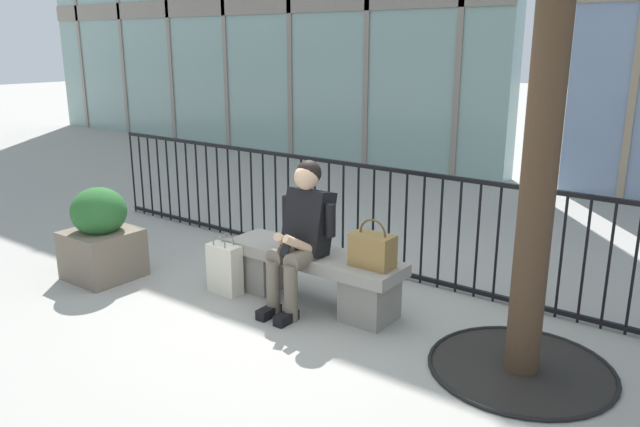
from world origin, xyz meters
TOP-DOWN VIEW (x-y plane):
  - ground_plane at (0.00, 0.00)m, footprint 60.00×60.00m
  - stone_bench at (0.00, 0.00)m, footprint 1.60×0.44m
  - seated_person_with_phone at (-0.01, -0.13)m, footprint 0.52×0.66m
  - handbag_on_bench at (0.58, -0.01)m, footprint 0.33×0.19m
  - shopping_bag at (-0.73, -0.30)m, footprint 0.31×0.15m
  - plaza_railing at (0.00, 0.93)m, footprint 7.22×0.04m
  - planter at (-1.90, -0.70)m, footprint 0.58×0.58m

SIDE VIEW (x-z plane):
  - ground_plane at x=0.00m, z-range 0.00..0.00m
  - shopping_bag at x=-0.73m, z-range -0.04..0.49m
  - stone_bench at x=0.00m, z-range 0.05..0.50m
  - planter at x=-1.90m, z-range -0.03..0.82m
  - plaza_railing at x=0.00m, z-range 0.01..1.03m
  - handbag_on_bench at x=0.58m, z-range 0.40..0.77m
  - seated_person_with_phone at x=-0.01m, z-range 0.04..1.26m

